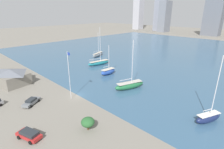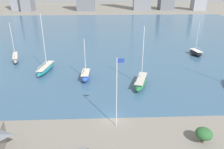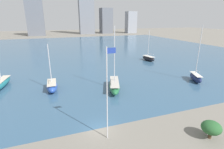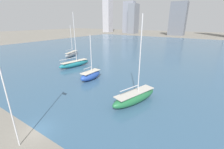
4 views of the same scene
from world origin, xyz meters
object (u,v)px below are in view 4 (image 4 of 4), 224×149
at_px(sailboat_green, 135,97).
at_px(sailboat_gray, 72,54).
at_px(sailboat_blue, 91,75).
at_px(flag_pole, 6,91).
at_px(sailboat_teal, 75,64).

xyz_separation_m(sailboat_green, sailboat_gray, (-37.71, 20.22, -0.07)).
distance_m(sailboat_blue, sailboat_gray, 28.62).
bearing_deg(sailboat_blue, flag_pole, -69.83).
xyz_separation_m(sailboat_blue, sailboat_gray, (-23.85, 15.81, -0.07)).
relative_size(sailboat_green, sailboat_gray, 1.19).
bearing_deg(flag_pole, sailboat_gray, 130.27).
relative_size(sailboat_teal, sailboat_green, 1.10).
height_order(flag_pole, sailboat_teal, sailboat_teal).
bearing_deg(sailboat_teal, sailboat_green, -12.18).
xyz_separation_m(sailboat_teal, sailboat_green, (25.63, -10.34, 0.11)).
relative_size(flag_pole, sailboat_teal, 0.80).
xyz_separation_m(flag_pole, sailboat_gray, (-30.75, 36.29, -5.89)).
xyz_separation_m(sailboat_green, sailboat_blue, (-13.86, 4.41, -0.01)).
height_order(sailboat_teal, sailboat_gray, sailboat_teal).
bearing_deg(sailboat_blue, sailboat_teal, 154.77).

